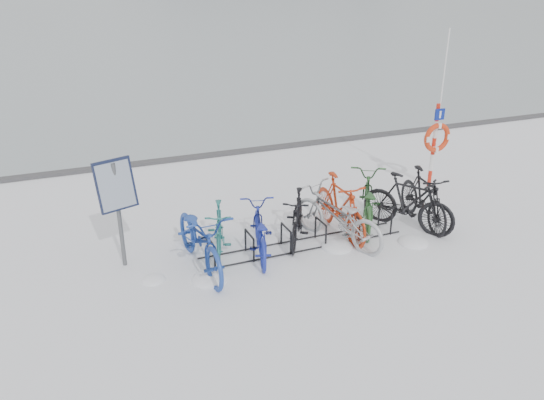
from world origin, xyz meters
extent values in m
plane|color=white|center=(0.00, 0.00, 0.00)|extent=(900.00, 900.00, 0.00)
cube|color=#3F3F42|center=(0.00, 5.90, 0.05)|extent=(400.00, 0.25, 0.10)
cylinder|color=black|center=(-1.80, -0.22, 0.22)|extent=(0.04, 0.04, 0.44)
cylinder|color=black|center=(-1.80, 0.22, 0.22)|extent=(0.04, 0.04, 0.44)
cylinder|color=black|center=(-1.80, 0.00, 0.44)|extent=(0.04, 0.44, 0.04)
cylinder|color=black|center=(-1.08, -0.22, 0.22)|extent=(0.04, 0.04, 0.44)
cylinder|color=black|center=(-1.08, 0.22, 0.22)|extent=(0.04, 0.04, 0.44)
cylinder|color=black|center=(-1.08, 0.00, 0.44)|extent=(0.04, 0.44, 0.04)
cylinder|color=black|center=(-0.36, -0.22, 0.22)|extent=(0.04, 0.04, 0.44)
cylinder|color=black|center=(-0.36, 0.22, 0.22)|extent=(0.04, 0.04, 0.44)
cylinder|color=black|center=(-0.36, 0.00, 0.44)|extent=(0.04, 0.44, 0.04)
cylinder|color=black|center=(0.36, -0.22, 0.22)|extent=(0.04, 0.04, 0.44)
cylinder|color=black|center=(0.36, 0.22, 0.22)|extent=(0.04, 0.04, 0.44)
cylinder|color=black|center=(0.36, 0.00, 0.44)|extent=(0.04, 0.44, 0.04)
cylinder|color=black|center=(1.08, -0.22, 0.22)|extent=(0.04, 0.04, 0.44)
cylinder|color=black|center=(1.08, 0.22, 0.22)|extent=(0.04, 0.04, 0.44)
cylinder|color=black|center=(1.08, 0.00, 0.44)|extent=(0.04, 0.44, 0.04)
cylinder|color=black|center=(1.80, -0.22, 0.22)|extent=(0.04, 0.04, 0.44)
cylinder|color=black|center=(1.80, 0.22, 0.22)|extent=(0.04, 0.04, 0.44)
cylinder|color=black|center=(1.80, 0.00, 0.44)|extent=(0.04, 0.44, 0.04)
cylinder|color=black|center=(0.00, -0.22, 0.02)|extent=(4.00, 0.03, 0.03)
cylinder|color=black|center=(0.00, 0.22, 0.02)|extent=(4.00, 0.03, 0.03)
cylinder|color=#595B5E|center=(-3.24, 0.53, 0.95)|extent=(0.07, 0.07, 1.89)
cube|color=black|center=(-3.24, 0.50, 1.53)|extent=(0.70, 0.44, 0.86)
cube|color=#8C99AD|center=(-3.24, 0.46, 1.53)|extent=(0.61, 0.36, 0.76)
cylinder|color=red|center=(4.17, 1.68, 0.20)|extent=(0.09, 0.09, 0.40)
cylinder|color=silver|center=(4.17, 1.68, 0.61)|extent=(0.09, 0.09, 0.40)
cylinder|color=red|center=(4.17, 1.68, 1.01)|extent=(0.09, 0.09, 0.40)
cylinder|color=silver|center=(4.17, 1.68, 1.42)|extent=(0.09, 0.09, 0.40)
cylinder|color=red|center=(4.17, 1.68, 1.82)|extent=(0.09, 0.09, 0.40)
torus|color=red|center=(4.17, 1.59, 1.24)|extent=(0.71, 0.12, 0.71)
cube|color=navy|center=(4.17, 1.60, 1.79)|extent=(0.26, 0.03, 0.26)
cylinder|color=silver|center=(4.27, 1.73, 1.84)|extent=(0.03, 0.03, 3.68)
imported|color=#20419C|center=(-1.99, -0.05, 0.59)|extent=(0.91, 2.28, 1.17)
imported|color=#216B69|center=(-1.54, 0.34, 0.48)|extent=(0.92, 1.66, 0.96)
imported|color=#1C2999|center=(-0.87, 0.03, 0.48)|extent=(1.10, 1.92, 0.95)
imported|color=black|center=(-0.02, 0.26, 0.50)|extent=(1.26, 1.68, 1.00)
imported|color=#A2A5AA|center=(0.66, -0.08, 0.56)|extent=(1.49, 2.24, 1.11)
imported|color=#B83212|center=(0.89, 0.24, 0.60)|extent=(0.57, 2.00, 1.20)
imported|color=#265527|center=(1.60, 0.37, 0.55)|extent=(1.67, 2.16, 1.09)
imported|color=black|center=(2.27, -0.08, 0.58)|extent=(1.49, 1.92, 1.16)
imported|color=black|center=(2.71, 0.03, 0.58)|extent=(0.84, 1.99, 1.16)
ellipsoid|color=white|center=(2.00, -0.69, 0.00)|extent=(0.59, 0.59, 0.21)
ellipsoid|color=white|center=(0.57, -0.29, 0.00)|extent=(0.62, 0.62, 0.22)
ellipsoid|color=white|center=(0.75, 0.77, 0.00)|extent=(0.41, 0.41, 0.14)
ellipsoid|color=white|center=(-0.52, 0.44, 0.00)|extent=(0.46, 0.46, 0.16)
ellipsoid|color=white|center=(-1.99, -0.53, 0.00)|extent=(0.61, 0.61, 0.21)
ellipsoid|color=white|center=(2.96, 0.18, 0.00)|extent=(0.49, 0.49, 0.17)
ellipsoid|color=white|center=(-2.87, -0.18, 0.00)|extent=(0.41, 0.41, 0.14)
ellipsoid|color=white|center=(1.36, 0.31, 0.00)|extent=(0.49, 0.49, 0.17)
camera|label=1|loc=(-3.91, -8.05, 4.68)|focal=35.00mm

